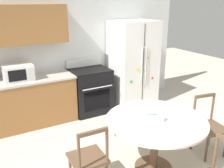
# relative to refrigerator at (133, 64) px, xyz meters

# --- Properties ---
(back_wall) EXTENTS (5.20, 0.44, 2.60)m
(back_wall) POSITION_rel_refrigerator_xyz_m (-1.60, 0.40, 0.52)
(back_wall) COLOR silver
(back_wall) RESTS_ON ground_plane
(kitchen_counter) EXTENTS (2.10, 0.64, 0.90)m
(kitchen_counter) POSITION_rel_refrigerator_xyz_m (-2.45, 0.09, -0.47)
(kitchen_counter) COLOR #936033
(kitchen_counter) RESTS_ON ground_plane
(refrigerator) EXTENTS (0.91, 0.80, 1.85)m
(refrigerator) POSITION_rel_refrigerator_xyz_m (0.00, 0.00, 0.00)
(refrigerator) COLOR white
(refrigerator) RESTS_ON ground_plane
(oven_range) EXTENTS (0.77, 0.68, 1.08)m
(oven_range) POSITION_rel_refrigerator_xyz_m (-1.01, 0.07, -0.46)
(oven_range) COLOR black
(oven_range) RESTS_ON ground_plane
(microwave) EXTENTS (0.50, 0.36, 0.28)m
(microwave) POSITION_rel_refrigerator_xyz_m (-2.37, 0.09, 0.11)
(microwave) COLOR white
(microwave) RESTS_ON kitchen_counter
(dining_table) EXTENTS (1.34, 1.34, 0.76)m
(dining_table) POSITION_rel_refrigerator_xyz_m (-1.05, -2.10, -0.29)
(dining_table) COLOR beige
(dining_table) RESTS_ON ground_plane
(dining_chair_right) EXTENTS (0.49, 0.49, 0.90)m
(dining_chair_right) POSITION_rel_refrigerator_xyz_m (-0.09, -2.20, -0.49)
(dining_chair_right) COLOR brown
(dining_chair_right) RESTS_ON ground_plane
(dining_chair_left) EXTENTS (0.43, 0.43, 0.90)m
(dining_chair_left) POSITION_rel_refrigerator_xyz_m (-2.01, -2.03, -0.49)
(dining_chair_left) COLOR brown
(dining_chair_left) RESTS_ON ground_plane
(candle_glass) EXTENTS (0.09, 0.09, 0.09)m
(candle_glass) POSITION_rel_refrigerator_xyz_m (-1.04, -2.18, -0.12)
(candle_glass) COLOR silver
(candle_glass) RESTS_ON dining_table
(folded_napkin) EXTENTS (0.20, 0.11, 0.05)m
(folded_napkin) POSITION_rel_refrigerator_xyz_m (-0.99, -1.98, -0.14)
(folded_napkin) COLOR #A3BCDB
(folded_napkin) RESTS_ON dining_table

